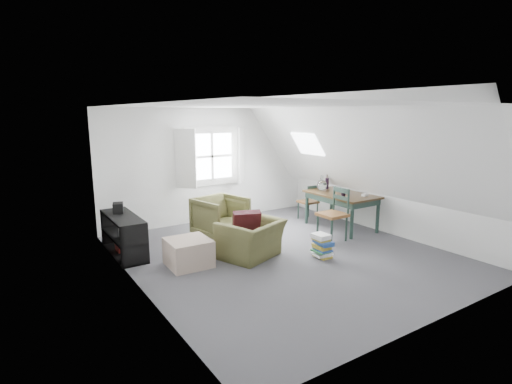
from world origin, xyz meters
TOP-DOWN VIEW (x-y plane):
  - floor at (0.00, 0.00)m, footprint 5.50×5.50m
  - ceiling at (0.00, 0.00)m, footprint 5.50×5.50m
  - wall_back at (0.00, 2.75)m, footprint 5.00×0.00m
  - wall_front at (0.00, -2.75)m, footprint 5.00×0.00m
  - wall_left at (-2.50, 0.00)m, footprint 0.00×5.50m
  - wall_right at (2.50, 0.00)m, footprint 0.00×5.50m
  - slope_left at (-1.55, 0.00)m, footprint 3.19×5.50m
  - slope_right at (1.55, 0.00)m, footprint 3.19×5.50m
  - dormer_window at (0.00, 2.68)m, footprint 1.71×0.35m
  - skylight at (1.55, 1.30)m, footprint 0.35×0.75m
  - armchair_near at (-0.56, 0.21)m, footprint 1.21×1.14m
  - armchair_far at (-0.46, 1.48)m, footprint 1.04×1.06m
  - throw_pillow at (-0.56, 0.36)m, footprint 0.53×0.40m
  - ottoman at (-1.59, 0.44)m, footprint 0.67×0.67m
  - dining_table at (1.96, 0.66)m, footprint 0.89×1.49m
  - demijohn at (1.81, 1.11)m, footprint 0.22×0.22m
  - vase_twigs at (2.06, 1.21)m, footprint 0.08×0.08m
  - cup at (1.71, 0.36)m, footprint 0.12×0.12m
  - paper_box at (2.16, 0.21)m, footprint 0.15×0.11m
  - dining_chair_far at (1.84, 1.55)m, footprint 0.38×0.38m
  - dining_chair_near at (1.26, 0.15)m, footprint 0.47×0.47m
  - media_shelf at (-2.31, 1.46)m, footprint 0.45×1.34m
  - electronics_box at (-2.31, 1.76)m, footprint 0.23×0.27m
  - magazine_stack at (0.44, -0.45)m, footprint 0.30×0.36m

SIDE VIEW (x-z plane):
  - floor at x=0.00m, z-range 0.00..0.00m
  - armchair_near at x=-0.56m, z-range -0.32..0.32m
  - armchair_far at x=-0.46m, z-range -0.40..0.40m
  - magazine_stack at x=0.44m, z-range 0.00..0.40m
  - ottoman at x=-1.59m, z-range 0.00..0.43m
  - media_shelf at x=-2.31m, z-range -0.03..0.65m
  - dining_chair_far at x=1.84m, z-range 0.02..0.83m
  - dining_chair_near at x=1.26m, z-range 0.02..1.02m
  - throw_pillow at x=-0.56m, z-range 0.30..0.79m
  - dining_table at x=1.96m, z-range 0.27..1.02m
  - cup at x=1.71m, z-range 0.70..0.79m
  - electronics_box at x=-2.31m, z-range 0.67..0.86m
  - paper_box at x=2.16m, z-range 0.74..0.79m
  - demijohn at x=1.81m, z-range 0.72..1.03m
  - vase_twigs at x=2.06m, z-range 0.58..1.18m
  - wall_back at x=0.00m, z-range -1.25..3.75m
  - wall_front at x=0.00m, z-range -1.25..3.75m
  - wall_left at x=-2.50m, z-range -1.50..4.00m
  - wall_right at x=2.50m, z-range -1.50..4.00m
  - dormer_window at x=0.00m, z-range 0.80..2.10m
  - skylight at x=1.55m, z-range 1.51..1.98m
  - slope_left at x=-1.55m, z-range -0.47..4.02m
  - slope_right at x=1.55m, z-range -0.47..4.02m
  - ceiling at x=0.00m, z-range 2.50..2.50m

